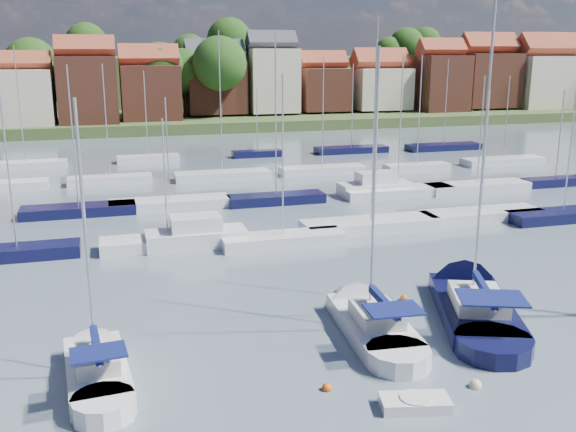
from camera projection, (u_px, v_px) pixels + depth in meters
name	position (u px, v px, depth m)	size (l,w,h in m)	color
ground	(221.00, 187.00, 65.21)	(260.00, 260.00, 0.00)	#485662
sailboat_left	(96.00, 364.00, 27.46)	(3.19, 9.36, 12.61)	silver
sailboat_centre	(365.00, 317.00, 32.36)	(3.71, 11.03, 14.77)	silver
sailboat_navy	(467.00, 297.00, 34.98)	(8.05, 13.86, 18.56)	black
tender	(415.00, 403.00, 24.65)	(2.87, 1.78, 0.58)	silver
buoy_c	(327.00, 390.00, 26.04)	(0.42, 0.42, 0.42)	#D85914
buoy_d	(475.00, 387.00, 26.25)	(0.51, 0.51, 0.51)	beige
buoy_e	(404.00, 300.00, 35.46)	(0.42, 0.42, 0.42)	#D85914
marina_field	(250.00, 191.00, 61.09)	(79.62, 41.41, 15.93)	silver
far_shore_town	(161.00, 90.00, 150.99)	(212.46, 90.00, 22.27)	#435229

